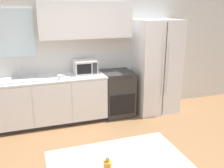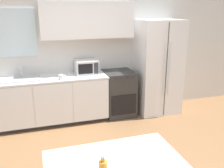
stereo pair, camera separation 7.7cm
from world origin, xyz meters
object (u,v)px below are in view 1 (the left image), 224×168
refrigerator (156,67)px  coffee_mug (60,77)px  oven_range (117,93)px  microwave (85,67)px

refrigerator → coffee_mug: size_ratio=15.03×
oven_range → microwave: 0.86m
refrigerator → microwave: size_ratio=4.48×
refrigerator → microwave: (-1.46, 0.15, 0.08)m
microwave → coffee_mug: 0.60m
microwave → coffee_mug: microwave is taller
oven_range → refrigerator: bearing=-2.9°
oven_range → coffee_mug: (-1.14, -0.19, 0.49)m
oven_range → microwave: bearing=170.6°
oven_range → coffee_mug: coffee_mug is taller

